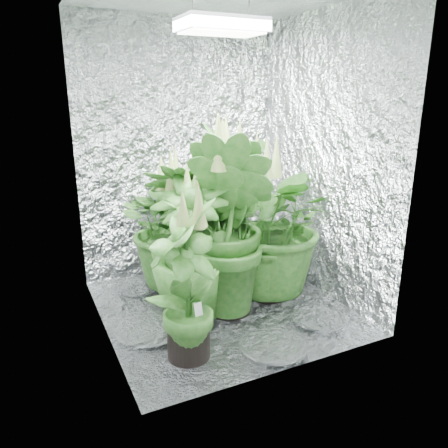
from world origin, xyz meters
TOP-DOWN VIEW (x-y plane):
  - ground at (0.00, 0.00)m, footprint 1.60×1.60m
  - walls at (0.00, 0.00)m, footprint 1.62×1.62m
  - grow_lamp at (0.00, 0.00)m, footprint 0.50×0.30m
  - plant_a at (-0.17, 0.50)m, footprint 0.87×0.87m
  - plant_b at (0.28, 0.49)m, footprint 0.89×0.89m
  - plant_c at (0.19, 0.26)m, footprint 0.55×0.55m
  - plant_d at (-0.17, 0.23)m, footprint 0.74×0.74m
  - plant_e at (0.39, 0.02)m, footprint 1.11×1.11m
  - plant_f at (-0.43, -0.45)m, footprint 0.66×0.66m
  - plant_g at (0.03, -0.05)m, footprint 0.83×0.83m
  - plant_h at (-0.23, -0.02)m, footprint 0.74×0.74m
  - circulation_fan at (0.61, 0.56)m, footprint 0.16×0.29m
  - plant_label at (-0.37, -0.48)m, footprint 0.05×0.03m

SIDE VIEW (x-z plane):
  - ground at x=0.00m, z-range 0.00..0.00m
  - circulation_fan at x=0.61m, z-range -0.03..0.31m
  - plant_label at x=-0.37m, z-range 0.26..0.34m
  - plant_c at x=0.19m, z-range -0.04..0.90m
  - plant_f at x=-0.43m, z-range -0.04..0.96m
  - plant_h at x=-0.23m, z-range -0.04..0.99m
  - plant_a at x=-0.17m, z-range -0.03..1.01m
  - plant_d at x=-0.17m, z-range -0.05..1.04m
  - plant_e at x=0.39m, z-range -0.03..1.15m
  - plant_b at x=0.28m, z-range -0.04..1.26m
  - plant_g at x=0.03m, z-range -0.04..1.27m
  - walls at x=0.00m, z-range 0.00..2.00m
  - grow_lamp at x=0.00m, z-range 1.72..1.94m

